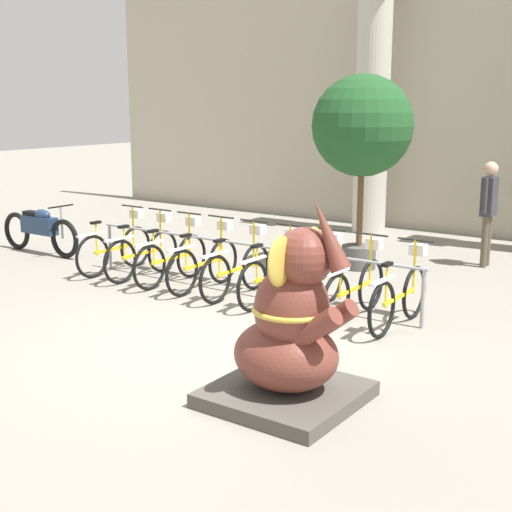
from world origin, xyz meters
TOP-DOWN VIEW (x-y plane):
  - ground_plane at (0.00, 0.00)m, footprint 60.00×60.00m
  - building_facade at (0.00, 8.60)m, footprint 20.00×0.20m
  - column_left at (-1.99, 7.60)m, footprint 0.89×0.89m
  - bike_rack at (-1.18, 1.95)m, footprint 5.64×0.05m
  - bicycle_0 at (-3.70, 1.85)m, footprint 0.48×1.65m
  - bicycle_1 at (-3.07, 1.84)m, footprint 0.48×1.65m
  - bicycle_2 at (-2.44, 1.83)m, footprint 0.48×1.65m
  - bicycle_3 at (-1.81, 1.84)m, footprint 0.48×1.65m
  - bicycle_4 at (-1.18, 1.82)m, footprint 0.48×1.65m
  - bicycle_5 at (-0.55, 1.83)m, footprint 0.48×1.65m
  - bicycle_6 at (0.08, 1.86)m, footprint 0.48×1.65m
  - bicycle_7 at (0.71, 1.85)m, footprint 0.48×1.65m
  - bicycle_8 at (1.34, 1.83)m, footprint 0.48×1.65m
  - elephant_statue at (1.47, -0.88)m, footprint 1.31×1.31m
  - motorcycle at (-5.89, 2.05)m, footprint 2.07×0.55m
  - person_pedestrian at (1.14, 5.77)m, footprint 0.24×0.47m
  - potted_tree at (-0.57, 4.40)m, footprint 1.66×1.66m

SIDE VIEW (x-z plane):
  - ground_plane at x=0.00m, z-range 0.00..0.00m
  - bicycle_0 at x=-3.70m, z-range -0.11..0.94m
  - bicycle_1 at x=-3.07m, z-range -0.11..0.94m
  - bicycle_2 at x=-2.44m, z-range -0.11..0.94m
  - bicycle_3 at x=-1.81m, z-range -0.11..0.94m
  - bicycle_4 at x=-1.18m, z-range -0.11..0.94m
  - bicycle_5 at x=-0.55m, z-range -0.11..0.94m
  - bicycle_6 at x=0.08m, z-range -0.11..0.94m
  - bicycle_7 at x=0.71m, z-range -0.11..0.94m
  - bicycle_8 at x=1.34m, z-range -0.11..0.94m
  - motorcycle at x=-5.89m, z-range -0.01..0.94m
  - bike_rack at x=-1.18m, z-range 0.25..1.02m
  - elephant_statue at x=1.47m, z-range -0.32..1.67m
  - person_pedestrian at x=1.14m, z-range 0.19..1.97m
  - potted_tree at x=-0.57m, z-range 0.71..3.92m
  - column_left at x=-1.99m, z-range 0.04..5.20m
  - building_facade at x=0.00m, z-range 0.00..6.00m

